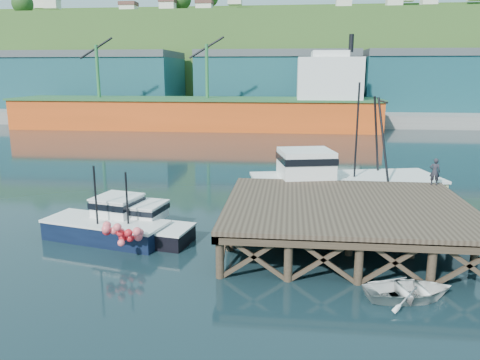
# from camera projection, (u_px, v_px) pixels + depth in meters

# --- Properties ---
(ground) EXTENTS (300.00, 300.00, 0.00)m
(ground) POSITION_uv_depth(u_px,v_px,m) (237.00, 239.00, 24.28)
(ground) COLOR black
(ground) RESTS_ON ground
(wharf) EXTENTS (12.00, 10.00, 2.62)m
(wharf) POSITION_uv_depth(u_px,v_px,m) (347.00, 208.00, 23.08)
(wharf) COLOR brown
(wharf) RESTS_ON ground
(far_quay) EXTENTS (160.00, 40.00, 2.00)m
(far_quay) POSITION_uv_depth(u_px,v_px,m) (277.00, 111.00, 91.86)
(far_quay) COLOR gray
(far_quay) RESTS_ON ground
(warehouse_left) EXTENTS (32.00, 16.00, 9.00)m
(warehouse_left) POSITION_uv_depth(u_px,v_px,m) (94.00, 83.00, 89.42)
(warehouse_left) COLOR #194F53
(warehouse_left) RESTS_ON far_quay
(warehouse_mid) EXTENTS (28.00, 16.00, 9.00)m
(warehouse_mid) POSITION_uv_depth(u_px,v_px,m) (277.00, 83.00, 85.77)
(warehouse_mid) COLOR #194F53
(warehouse_mid) RESTS_ON far_quay
(warehouse_right) EXTENTS (30.00, 16.00, 9.00)m
(warehouse_right) POSITION_uv_depth(u_px,v_px,m) (447.00, 83.00, 82.65)
(warehouse_right) COLOR #194F53
(warehouse_right) RESTS_ON far_quay
(cargo_ship) EXTENTS (55.50, 10.00, 13.75)m
(cargo_ship) POSITION_uv_depth(u_px,v_px,m) (217.00, 107.00, 70.91)
(cargo_ship) COLOR #EC5016
(cargo_ship) RESTS_ON ground
(hillside) EXTENTS (220.00, 50.00, 22.00)m
(hillside) POSITION_uv_depth(u_px,v_px,m) (281.00, 62.00, 118.66)
(hillside) COLOR #2D511E
(hillside) RESTS_ON ground
(boat_navy) EXTENTS (6.81, 4.31, 4.03)m
(boat_navy) POSITION_uv_depth(u_px,v_px,m) (109.00, 223.00, 24.27)
(boat_navy) COLOR black
(boat_navy) RESTS_ON ground
(boat_black) EXTENTS (6.30, 5.23, 3.70)m
(boat_black) POSITION_uv_depth(u_px,v_px,m) (137.00, 226.00, 24.25)
(boat_black) COLOR black
(boat_black) RESTS_ON ground
(trawler) EXTENTS (12.37, 6.61, 7.87)m
(trawler) POSITION_uv_depth(u_px,v_px,m) (341.00, 183.00, 29.68)
(trawler) COLOR #D2CE88
(trawler) RESTS_ON ground
(dinghy) EXTENTS (3.89, 3.14, 0.71)m
(dinghy) POSITION_uv_depth(u_px,v_px,m) (409.00, 290.00, 17.82)
(dinghy) COLOR silver
(dinghy) RESTS_ON ground
(dockworker) EXTENTS (0.63, 0.48, 1.56)m
(dockworker) POSITION_uv_depth(u_px,v_px,m) (435.00, 172.00, 26.75)
(dockworker) COLOR #212029
(dockworker) RESTS_ON wharf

